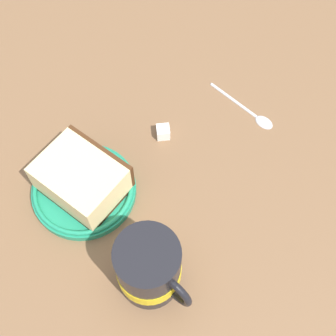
% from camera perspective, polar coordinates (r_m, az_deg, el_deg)
% --- Properties ---
extents(ground_plane, '(1.16, 1.16, 0.02)m').
position_cam_1_polar(ground_plane, '(0.68, -3.50, 0.16)').
color(ground_plane, brown).
extents(small_plate, '(0.15, 0.15, 0.02)m').
position_cam_1_polar(small_plate, '(0.65, -10.52, -2.64)').
color(small_plate, '#1E8C66').
rests_on(small_plate, ground_plane).
extents(cake_slice, '(0.14, 0.14, 0.05)m').
position_cam_1_polar(cake_slice, '(0.62, -10.80, -1.25)').
color(cake_slice, '#472814').
rests_on(cake_slice, small_plate).
extents(tea_mug, '(0.09, 0.08, 0.10)m').
position_cam_1_polar(tea_mug, '(0.55, -2.36, -12.49)').
color(tea_mug, black).
rests_on(tea_mug, ground_plane).
extents(teaspoon, '(0.10, 0.09, 0.01)m').
position_cam_1_polar(teaspoon, '(0.72, 10.76, 6.72)').
color(teaspoon, silver).
rests_on(teaspoon, ground_plane).
extents(sugar_cube, '(0.02, 0.02, 0.02)m').
position_cam_1_polar(sugar_cube, '(0.68, -0.62, 4.54)').
color(sugar_cube, white).
rests_on(sugar_cube, ground_plane).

